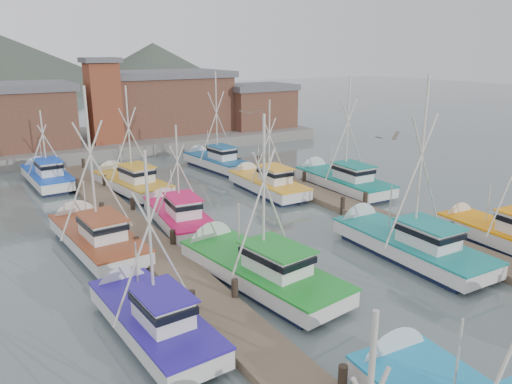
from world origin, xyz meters
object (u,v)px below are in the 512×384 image
lookout_tower (103,100)px  boat_12 (128,182)px  boat_8 (177,215)px  boat_4 (253,267)px

lookout_tower → boat_12: bearing=-99.2°
boat_8 → boat_4: bearing=-83.6°
boat_8 → boat_12: size_ratio=0.91×
lookout_tower → boat_12: size_ratio=0.91×
boat_4 → boat_12: size_ratio=1.09×
boat_4 → boat_12: boat_12 is taller
boat_8 → lookout_tower: bearing=90.2°
lookout_tower → boat_8: 24.90m
lookout_tower → boat_4: 33.76m
lookout_tower → boat_4: bearing=-93.6°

